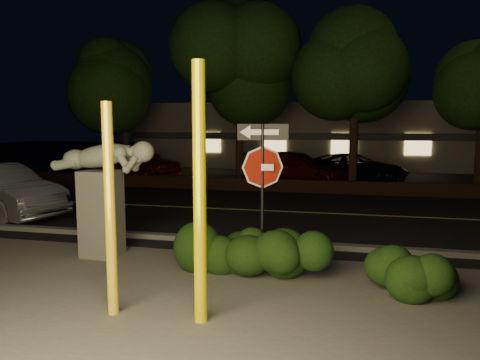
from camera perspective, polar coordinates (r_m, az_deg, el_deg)
name	(u,v)px	position (r m, az deg, el deg)	size (l,w,h in m)	color
ground	(284,197)	(17.76, 5.44, -2.05)	(90.00, 90.00, 0.00)	black
patio	(184,308)	(7.35, -6.81, -15.20)	(14.00, 6.00, 0.02)	#4C4944
road	(271,211)	(14.84, 3.86, -3.81)	(80.00, 8.00, 0.01)	black
lane_marking	(271,211)	(14.84, 3.86, -3.76)	(80.00, 0.12, 0.01)	#CBC451
curb	(242,241)	(10.90, 0.29, -7.46)	(80.00, 0.25, 0.12)	#4C4944
brick_wall	(289,186)	(19.00, 5.99, -0.70)	(40.00, 0.35, 0.50)	#402014
parking_lot	(303,176)	(24.65, 7.67, 0.46)	(40.00, 12.00, 0.01)	black
building	(315,134)	(32.47, 9.13, 5.52)	(22.00, 10.20, 4.00)	gray
tree_far_a	(124,67)	(23.01, -13.98, 13.17)	(4.60, 4.60, 7.43)	black
tree_far_b	(240,48)	(21.40, -0.04, 15.78)	(5.20, 5.20, 8.41)	black
tree_far_c	(356,52)	(20.39, 13.98, 14.91)	(4.80, 4.80, 7.84)	black
yellow_pole_left	(110,211)	(6.90, -15.56, -3.64)	(0.15, 0.15, 3.08)	yellow
yellow_pole_right	(200,195)	(6.36, -4.94, -1.88)	(0.18, 0.18, 3.60)	#ECDD01
signpost	(262,168)	(8.59, 2.76, 1.52)	(0.94, 0.12, 2.76)	black
sculpture	(102,186)	(10.02, -16.44, -0.68)	(2.26, 0.72, 2.42)	#4C4944
hedge_center	(232,241)	(8.96, -0.99, -7.46)	(2.09, 0.98, 1.09)	black
hedge_right	(280,247)	(8.38, 4.94, -8.18)	(1.80, 0.96, 1.18)	black
hedge_far_right	(411,269)	(8.03, 20.17, -10.17)	(1.35, 0.84, 0.94)	black
parked_car_red	(139,161)	(24.73, -12.16, 2.23)	(1.88, 4.67, 1.59)	maroon
parked_car_darkred	(296,168)	(21.35, 6.80, 1.43)	(2.05, 5.04, 1.46)	#46090B
parked_car_dark	(354,168)	(22.32, 13.75, 1.40)	(2.28, 4.94, 1.37)	black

